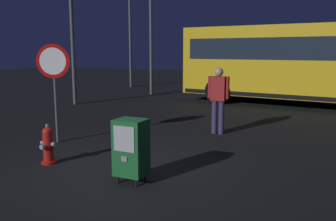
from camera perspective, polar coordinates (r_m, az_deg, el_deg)
The scene contains 9 objects.
ground_plane at distance 6.53m, azimuth -7.00°, elevation -9.21°, with size 60.00×60.00×0.00m, color black.
fire_hydrant at distance 7.07m, azimuth -18.45°, elevation -5.21°, with size 0.33×0.32×0.75m.
newspaper_box_primary at distance 5.76m, azimuth -5.87°, elevation -5.82°, with size 0.48×0.42×1.02m.
stop_sign at distance 8.46m, azimuth -17.61°, elevation 5.76°, with size 0.71×0.31×2.23m.
pedestrian at distance 9.07m, azimuth 7.97°, elevation 2.18°, with size 0.55×0.22×1.67m.
bus_near at distance 14.50m, azimuth 23.56°, elevation 7.20°, with size 10.71×3.67×3.00m.
bus_far at distance 19.38m, azimuth 19.16°, elevation 7.84°, with size 10.65×3.38×3.00m.
street_light_near_left at distance 21.07m, azimuth -6.05°, elevation 14.13°, with size 0.32×0.32×6.53m.
street_light_near_right at distance 17.38m, azimuth -2.76°, elevation 15.91°, with size 0.32×0.32×6.95m.
Camera 1 is at (3.34, -5.21, 2.08)m, focal length 38.53 mm.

